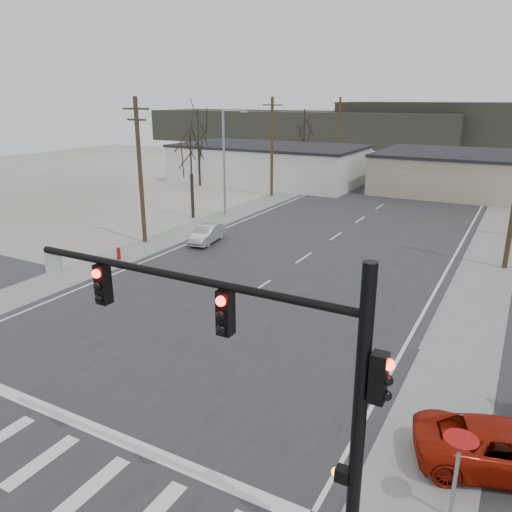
{
  "coord_description": "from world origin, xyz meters",
  "views": [
    {
      "loc": [
        11.99,
        -14.34,
        9.92
      ],
      "look_at": [
        0.97,
        5.81,
        2.6
      ],
      "focal_mm": 35.0,
      "sensor_mm": 36.0,
      "label": 1
    }
  ],
  "objects_px": {
    "fire_hydrant": "(119,253)",
    "car_far_a": "(430,176)",
    "car_far_b": "(381,163)",
    "traffic_signal_mast": "(271,364)",
    "car_parked_red": "(507,448)",
    "sedan_crossing": "(207,234)"
  },
  "relations": [
    {
      "from": "car_parked_red",
      "to": "car_far_b",
      "type": "bearing_deg",
      "value": 0.37
    },
    {
      "from": "traffic_signal_mast",
      "to": "fire_hydrant",
      "type": "distance_m",
      "value": 23.39
    },
    {
      "from": "fire_hydrant",
      "to": "car_far_a",
      "type": "bearing_deg",
      "value": 74.69
    },
    {
      "from": "sedan_crossing",
      "to": "car_parked_red",
      "type": "distance_m",
      "value": 25.04
    },
    {
      "from": "car_far_b",
      "to": "car_parked_red",
      "type": "height_order",
      "value": "car_parked_red"
    },
    {
      "from": "traffic_signal_mast",
      "to": "car_far_b",
      "type": "distance_m",
      "value": 68.0
    },
    {
      "from": "sedan_crossing",
      "to": "car_far_a",
      "type": "xyz_separation_m",
      "value": [
        8.76,
        35.87,
        0.05
      ]
    },
    {
      "from": "car_far_b",
      "to": "car_parked_red",
      "type": "bearing_deg",
      "value": -52.14
    },
    {
      "from": "fire_hydrant",
      "to": "car_far_b",
      "type": "distance_m",
      "value": 51.98
    },
    {
      "from": "fire_hydrant",
      "to": "car_far_b",
      "type": "bearing_deg",
      "value": 87.02
    },
    {
      "from": "traffic_signal_mast",
      "to": "car_parked_red",
      "type": "relative_size",
      "value": 1.82
    },
    {
      "from": "traffic_signal_mast",
      "to": "car_far_b",
      "type": "height_order",
      "value": "traffic_signal_mast"
    },
    {
      "from": "fire_hydrant",
      "to": "car_far_a",
      "type": "xyz_separation_m",
      "value": [
        11.46,
        41.87,
        0.28
      ]
    },
    {
      "from": "car_far_a",
      "to": "car_far_b",
      "type": "distance_m",
      "value": 13.33
    },
    {
      "from": "car_far_b",
      "to": "car_parked_red",
      "type": "distance_m",
      "value": 64.12
    },
    {
      "from": "traffic_signal_mast",
      "to": "car_far_a",
      "type": "xyz_separation_m",
      "value": [
        -6.63,
        56.07,
        -3.94
      ]
    },
    {
      "from": "traffic_signal_mast",
      "to": "car_far_b",
      "type": "xyz_separation_m",
      "value": [
        -15.39,
        66.11,
        -4.03
      ]
    },
    {
      "from": "traffic_signal_mast",
      "to": "sedan_crossing",
      "type": "bearing_deg",
      "value": 127.3
    },
    {
      "from": "car_far_a",
      "to": "car_parked_red",
      "type": "distance_m",
      "value": 52.1
    },
    {
      "from": "car_far_a",
      "to": "car_far_b",
      "type": "xyz_separation_m",
      "value": [
        -8.76,
        10.04,
        -0.08
      ]
    },
    {
      "from": "car_far_b",
      "to": "car_parked_red",
      "type": "xyz_separation_m",
      "value": [
        20.05,
        -60.91,
        0.07
      ]
    },
    {
      "from": "sedan_crossing",
      "to": "traffic_signal_mast",
      "type": "bearing_deg",
      "value": -61.29
    }
  ]
}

